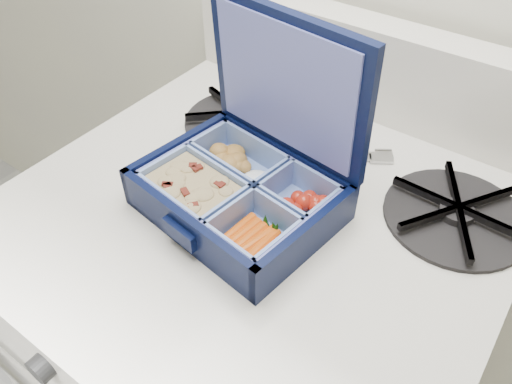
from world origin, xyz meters
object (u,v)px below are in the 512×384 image
Objects in this scene: bento_box at (238,194)px; burner_grate at (457,211)px; stove at (262,372)px; fork at (315,156)px.

burner_grate is (0.22, 0.14, -0.01)m from bento_box.
bento_box is 0.26m from burner_grate.
bento_box reaches higher than stove.
fork is (-0.19, 0.00, -0.01)m from burner_grate.
burner_grate is at bearing 40.52° from bento_box.
bento_box is 1.30× the size of burner_grate.
stove is 0.45m from fork.
burner_grate reaches higher than fork.
stove is at bearing 71.19° from bento_box.
stove is 4.63× the size of fork.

